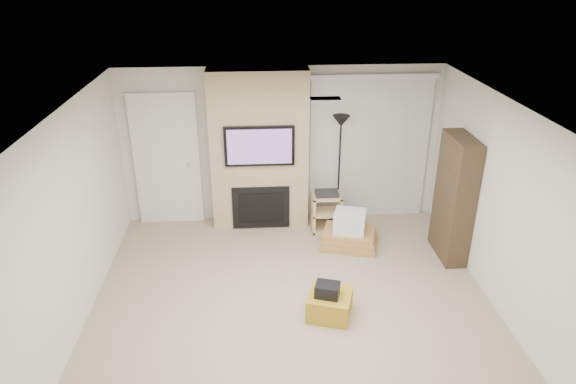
{
  "coord_description": "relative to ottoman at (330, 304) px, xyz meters",
  "views": [
    {
      "loc": [
        -0.42,
        -4.91,
        3.97
      ],
      "look_at": [
        0.0,
        1.2,
        1.15
      ],
      "focal_mm": 32.0,
      "sensor_mm": 36.0,
      "label": 1
    }
  ],
  "objects": [
    {
      "name": "entry_door",
      "position": [
        -2.23,
        2.61,
        0.9
      ],
      "size": [
        1.02,
        0.11,
        2.14
      ],
      "color": "silver",
      "rests_on": "floor"
    },
    {
      "name": "black_bag",
      "position": [
        -0.04,
        -0.03,
        0.23
      ],
      "size": [
        0.33,
        0.29,
        0.16
      ],
      "primitive_type": "cube",
      "rotation": [
        0.0,
        0.0,
        -0.31
      ],
      "color": "black",
      "rests_on": "ottoman"
    },
    {
      "name": "ceiling",
      "position": [
        -0.43,
        -0.1,
        2.35
      ],
      "size": [
        5.0,
        5.5,
        0.0
      ],
      "primitive_type": "cube",
      "color": "white",
      "rests_on": "wall_back"
    },
    {
      "name": "wall_right",
      "position": [
        2.07,
        -0.1,
        1.1
      ],
      "size": [
        0.0,
        5.5,
        2.5
      ],
      "primitive_type": "cube",
      "rotation": [
        1.57,
        0.0,
        1.57
      ],
      "color": "silver",
      "rests_on": "ground"
    },
    {
      "name": "bookshelf",
      "position": [
        1.91,
        1.27,
        0.75
      ],
      "size": [
        0.3,
        0.8,
        1.8
      ],
      "color": "#342718",
      "rests_on": "floor"
    },
    {
      "name": "floor",
      "position": [
        -0.43,
        -0.1,
        -0.15
      ],
      "size": [
        5.0,
        5.5,
        0.0
      ],
      "primitive_type": "cube",
      "color": "tan",
      "rests_on": "ground"
    },
    {
      "name": "ottoman",
      "position": [
        0.0,
        0.0,
        0.0
      ],
      "size": [
        0.63,
        0.63,
        0.3
      ],
      "primitive_type": "cube",
      "rotation": [
        0.0,
        0.0,
        -0.31
      ],
      "color": "#AE841E",
      "rests_on": "floor"
    },
    {
      "name": "av_stand",
      "position": [
        0.24,
        2.14,
        0.2
      ],
      "size": [
        0.45,
        0.38,
        0.66
      ],
      "color": "#E3BE7F",
      "rests_on": "floor"
    },
    {
      "name": "fireplace_wall",
      "position": [
        -0.78,
        2.44,
        1.09
      ],
      "size": [
        1.5,
        0.47,
        2.5
      ],
      "color": "tan",
      "rests_on": "floor"
    },
    {
      "name": "box_stack",
      "position": [
        0.52,
        1.62,
        0.06
      ],
      "size": [
        0.96,
        0.82,
        0.55
      ],
      "color": "#AE7D42",
      "rests_on": "floor"
    },
    {
      "name": "hvac_vent",
      "position": [
        -0.03,
        0.7,
        2.35
      ],
      "size": [
        0.35,
        0.18,
        0.01
      ],
      "primitive_type": "cube",
      "color": "silver",
      "rests_on": "ceiling"
    },
    {
      "name": "floor_lamp",
      "position": [
        0.46,
        2.4,
        1.26
      ],
      "size": [
        0.27,
        0.27,
        1.79
      ],
      "color": "black",
      "rests_on": "floor"
    },
    {
      "name": "vertical_blinds",
      "position": [
        0.97,
        2.6,
        1.12
      ],
      "size": [
        1.98,
        0.1,
        2.37
      ],
      "color": "silver",
      "rests_on": "floor"
    },
    {
      "name": "wall_back",
      "position": [
        -0.43,
        2.65,
        1.1
      ],
      "size": [
        5.0,
        0.0,
        2.5
      ],
      "primitive_type": "cube",
      "rotation": [
        1.57,
        0.0,
        0.0
      ],
      "color": "silver",
      "rests_on": "ground"
    },
    {
      "name": "wall_left",
      "position": [
        -2.93,
        -0.1,
        1.1
      ],
      "size": [
        0.0,
        5.5,
        2.5
      ],
      "primitive_type": "cube",
      "rotation": [
        1.57,
        0.0,
        1.57
      ],
      "color": "silver",
      "rests_on": "ground"
    }
  ]
}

